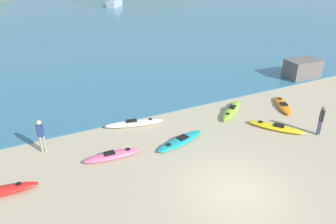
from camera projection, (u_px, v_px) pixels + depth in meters
name	position (u px, v px, depth m)	size (l,w,h in m)	color
ground_plane	(234.00, 192.00, 13.36)	(400.00, 400.00, 0.00)	tan
bay_water	(55.00, 20.00, 47.73)	(160.00, 70.00, 0.06)	teal
kayak_on_sand_0	(231.00, 110.00, 19.90)	(2.82, 2.39, 0.37)	#8CCC2D
kayak_on_sand_2	(135.00, 123.00, 18.38)	(3.37, 1.36, 0.37)	white
kayak_on_sand_3	(112.00, 155.00, 15.51)	(2.80, 0.79, 0.33)	#E5668C
kayak_on_sand_4	(283.00, 105.00, 20.66)	(1.94, 2.75, 0.30)	orange
kayak_on_sand_5	(180.00, 141.00, 16.75)	(3.13, 1.60, 0.29)	teal
kayak_on_sand_6	(276.00, 127.00, 18.06)	(2.39, 2.89, 0.30)	yellow
person_near_foreground	(321.00, 119.00, 17.19)	(0.33, 0.28, 1.63)	#384260
person_near_waterline	(41.00, 134.00, 15.65)	(0.35, 0.25, 1.71)	gray
moored_boat_3	(115.00, 3.00, 59.15)	(3.77, 4.12, 1.87)	#B2B2B7
shoreline_rock	(302.00, 69.00, 25.27)	(1.60, 2.55, 1.46)	#605B56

